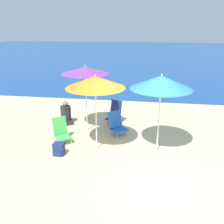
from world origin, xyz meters
The scene contains 11 objects.
ground_plane centered at (0.00, 0.00, 0.00)m, with size 60.00×60.00×0.00m, color beige.
sea_water centered at (0.00, 25.84, 0.00)m, with size 60.00×40.00×0.01m.
beach_umbrella_orange centered at (-1.60, 0.93, 2.00)m, with size 1.63×1.63×2.20m.
beach_umbrella_blue centered at (0.14, 1.10, 2.02)m, with size 1.66×1.66×2.24m.
beach_umbrella_purple centered at (-2.21, 2.22, 2.08)m, with size 1.53×1.53×2.23m.
beach_chair_blue centered at (-1.17, 2.09, 0.34)m, with size 0.75×0.76×0.75m.
beach_chair_navy centered at (-1.37, 2.99, 0.41)m, with size 0.59×0.64×0.85m.
beach_chair_green centered at (-2.80, 1.28, 0.33)m, with size 0.70×0.72×0.75m.
person_seated_near centered at (-3.12, 2.70, 0.34)m, with size 0.59×0.62×0.86m.
backpack_navy centered at (-2.57, 0.42, 0.18)m, with size 0.30×0.25×0.36m.
seagull centered at (-1.47, 4.10, 0.14)m, with size 0.27×0.11×0.23m.
Camera 1 is at (-0.16, -5.49, 3.48)m, focal length 40.00 mm.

